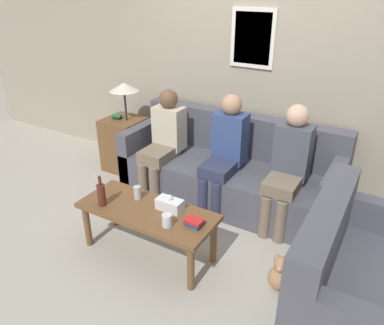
{
  "coord_description": "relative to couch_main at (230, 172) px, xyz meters",
  "views": [
    {
      "loc": [
        1.5,
        -2.87,
        2.26
      ],
      "look_at": [
        -0.1,
        -0.13,
        0.69
      ],
      "focal_mm": 35.0,
      "sensor_mm": 36.0,
      "label": 1
    }
  ],
  "objects": [
    {
      "name": "ground_plane",
      "position": [
        0.0,
        -0.53,
        -0.32
      ],
      "size": [
        16.0,
        16.0,
        0.0
      ],
      "primitive_type": "plane",
      "color": "#ADA899"
    },
    {
      "name": "wall_back",
      "position": [
        0.0,
        0.46,
        0.99
      ],
      "size": [
        9.0,
        0.08,
        2.6
      ],
      "color": "#9E937F",
      "rests_on": "ground_plane"
    },
    {
      "name": "couch_main",
      "position": [
        0.0,
        0.0,
        0.0
      ],
      "size": [
        2.37,
        0.88,
        0.92
      ],
      "color": "#4C4C56",
      "rests_on": "ground_plane"
    },
    {
      "name": "couch_side",
      "position": [
        1.52,
        -1.12,
        0.0
      ],
      "size": [
        0.88,
        1.35,
        0.92
      ],
      "rotation": [
        0.0,
        0.0,
        1.57
      ],
      "color": "#4C4C56",
      "rests_on": "ground_plane"
    },
    {
      "name": "coffee_table",
      "position": [
        -0.21,
        -1.25,
        0.09
      ],
      "size": [
        1.23,
        0.51,
        0.47
      ],
      "color": "brown",
      "rests_on": "ground_plane"
    },
    {
      "name": "side_table_with_lamp",
      "position": [
        -1.48,
        -0.01,
        0.08
      ],
      "size": [
        0.47,
        0.47,
        1.15
      ],
      "color": "brown",
      "rests_on": "ground_plane"
    },
    {
      "name": "wine_bottle",
      "position": [
        -0.59,
        -1.39,
        0.26
      ],
      "size": [
        0.07,
        0.07,
        0.29
      ],
      "color": "#562319",
      "rests_on": "coffee_table"
    },
    {
      "name": "drinking_glass",
      "position": [
        0.08,
        -1.36,
        0.21
      ],
      "size": [
        0.08,
        0.08,
        0.11
      ],
      "color": "silver",
      "rests_on": "coffee_table"
    },
    {
      "name": "book_stack",
      "position": [
        0.27,
        -1.25,
        0.18
      ],
      "size": [
        0.15,
        0.12,
        0.06
      ],
      "color": "#237547",
      "rests_on": "coffee_table"
    },
    {
      "name": "soda_can",
      "position": [
        -0.39,
        -1.15,
        0.21
      ],
      "size": [
        0.07,
        0.07,
        0.12
      ],
      "color": "#BCBCC1",
      "rests_on": "coffee_table"
    },
    {
      "name": "tissue_box",
      "position": [
        -0.03,
        -1.15,
        0.21
      ],
      "size": [
        0.23,
        0.12,
        0.15
      ],
      "color": "silver",
      "rests_on": "coffee_table"
    },
    {
      "name": "person_left",
      "position": [
        -0.73,
        -0.21,
        0.33
      ],
      "size": [
        0.34,
        0.6,
        1.18
      ],
      "color": "#756651",
      "rests_on": "ground_plane"
    },
    {
      "name": "person_middle",
      "position": [
        0.01,
        -0.17,
        0.35
      ],
      "size": [
        0.34,
        0.6,
        1.22
      ],
      "color": "#2D334C",
      "rests_on": "ground_plane"
    },
    {
      "name": "person_right",
      "position": [
        0.68,
        -0.17,
        0.35
      ],
      "size": [
        0.34,
        0.59,
        1.23
      ],
      "color": "#756651",
      "rests_on": "ground_plane"
    },
    {
      "name": "teddy_bear",
      "position": [
        0.96,
        -1.07,
        -0.18
      ],
      "size": [
        0.2,
        0.2,
        0.31
      ],
      "color": "#A87A51",
      "rests_on": "ground_plane"
    }
  ]
}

